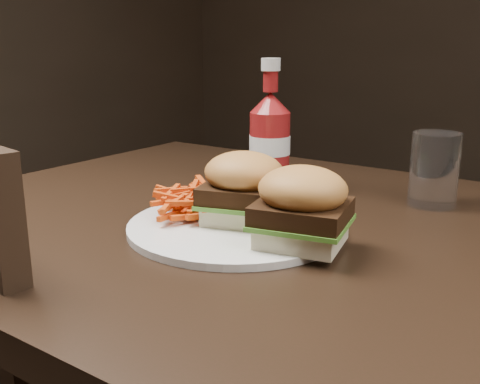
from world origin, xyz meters
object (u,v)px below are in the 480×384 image
Objects in this scene: plate at (236,226)px; ketchup_bottle at (270,152)px; tumbler at (434,170)px; dining_table at (315,243)px.

ketchup_bottle is at bearing 111.28° from plate.
plate is at bearing -123.34° from tumbler.
dining_table is at bearing -42.04° from ketchup_bottle.
ketchup_bottle reaches higher than tumbler.
ketchup_bottle is 0.27m from tumbler.
plate reaches higher than dining_table.
ketchup_bottle is (-0.09, 0.22, 0.06)m from plate.
ketchup_bottle is at bearing 137.96° from dining_table.
dining_table is 0.24m from tumbler.
plate is (-0.09, -0.07, 0.03)m from dining_table.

